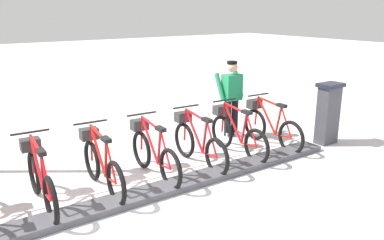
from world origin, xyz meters
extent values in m
plane|color=silver|center=(0.00, 0.00, 0.00)|extent=(60.00, 60.00, 0.00)
cube|color=#47474C|center=(0.00, 0.00, 0.05)|extent=(0.44, 8.09, 0.10)
cube|color=#38383D|center=(0.05, -4.54, 0.60)|extent=(0.28, 0.44, 1.20)
cube|color=#194C8C|center=(0.20, -4.54, 0.95)|extent=(0.03, 0.30, 0.40)
cube|color=black|center=(0.05, -4.54, 1.24)|extent=(0.36, 0.52, 0.08)
torus|color=black|center=(0.03, -3.42, 0.33)|extent=(0.67, 0.10, 0.67)
torus|color=black|center=(1.07, -3.47, 0.33)|extent=(0.67, 0.10, 0.67)
cylinder|color=red|center=(0.73, -3.46, 0.61)|extent=(0.60, 0.07, 0.70)
cylinder|color=red|center=(0.39, -3.44, 0.58)|extent=(0.16, 0.05, 0.61)
cylinder|color=red|center=(0.67, -3.45, 0.92)|extent=(0.69, 0.07, 0.11)
cylinder|color=red|center=(0.24, -3.43, 0.31)|extent=(0.43, 0.05, 0.09)
cylinder|color=red|center=(0.18, -3.43, 0.61)|extent=(0.33, 0.05, 0.56)
cylinder|color=red|center=(1.04, -3.47, 0.64)|extent=(0.10, 0.04, 0.62)
cube|color=black|center=(0.33, -3.44, 0.91)|extent=(0.22, 0.11, 0.06)
cylinder|color=black|center=(1.01, -3.47, 1.00)|extent=(0.06, 0.54, 0.03)
cube|color=#2D2D2D|center=(1.12, -3.47, 0.78)|extent=(0.21, 0.29, 0.18)
torus|color=black|center=(0.03, -2.51, 0.33)|extent=(0.67, 0.10, 0.67)
torus|color=black|center=(1.07, -2.56, 0.33)|extent=(0.67, 0.10, 0.67)
cylinder|color=red|center=(0.73, -2.54, 0.61)|extent=(0.60, 0.07, 0.70)
cylinder|color=red|center=(0.39, -2.53, 0.58)|extent=(0.16, 0.05, 0.61)
cylinder|color=red|center=(0.67, -2.54, 0.92)|extent=(0.69, 0.07, 0.11)
cylinder|color=red|center=(0.24, -2.52, 0.31)|extent=(0.43, 0.05, 0.09)
cylinder|color=red|center=(0.18, -2.52, 0.61)|extent=(0.33, 0.05, 0.56)
cylinder|color=red|center=(1.04, -2.56, 0.64)|extent=(0.10, 0.04, 0.62)
cube|color=black|center=(0.33, -2.53, 0.91)|extent=(0.22, 0.11, 0.06)
cylinder|color=black|center=(1.01, -2.56, 1.00)|extent=(0.06, 0.54, 0.03)
cube|color=#2D2D2D|center=(1.12, -2.56, 0.78)|extent=(0.21, 0.29, 0.18)
torus|color=black|center=(0.03, -1.60, 0.33)|extent=(0.67, 0.10, 0.67)
torus|color=black|center=(1.07, -1.65, 0.33)|extent=(0.67, 0.10, 0.67)
cylinder|color=red|center=(0.73, -1.63, 0.61)|extent=(0.60, 0.07, 0.70)
cylinder|color=red|center=(0.39, -1.62, 0.58)|extent=(0.16, 0.05, 0.61)
cylinder|color=red|center=(0.67, -1.63, 0.92)|extent=(0.69, 0.07, 0.11)
cylinder|color=red|center=(0.24, -1.61, 0.31)|extent=(0.43, 0.05, 0.09)
cylinder|color=red|center=(0.18, -1.61, 0.61)|extent=(0.33, 0.05, 0.56)
cylinder|color=red|center=(1.04, -1.65, 0.64)|extent=(0.10, 0.04, 0.62)
cube|color=black|center=(0.33, -1.61, 0.91)|extent=(0.22, 0.11, 0.06)
cylinder|color=black|center=(1.01, -1.64, 1.00)|extent=(0.06, 0.54, 0.03)
cube|color=#2D2D2D|center=(1.12, -1.65, 0.78)|extent=(0.21, 0.29, 0.18)
torus|color=black|center=(0.03, -0.69, 0.33)|extent=(0.67, 0.10, 0.67)
torus|color=black|center=(1.07, -0.73, 0.33)|extent=(0.67, 0.10, 0.67)
cylinder|color=red|center=(0.73, -0.72, 0.61)|extent=(0.60, 0.07, 0.70)
cylinder|color=red|center=(0.39, -0.70, 0.58)|extent=(0.16, 0.05, 0.61)
cylinder|color=red|center=(0.67, -0.72, 0.92)|extent=(0.69, 0.07, 0.11)
cylinder|color=red|center=(0.24, -0.70, 0.31)|extent=(0.43, 0.05, 0.09)
cylinder|color=red|center=(0.18, -0.70, 0.61)|extent=(0.33, 0.05, 0.56)
cylinder|color=red|center=(1.04, -0.73, 0.64)|extent=(0.10, 0.04, 0.62)
cube|color=black|center=(0.33, -0.70, 0.91)|extent=(0.22, 0.11, 0.06)
cylinder|color=black|center=(1.01, -0.73, 1.00)|extent=(0.06, 0.54, 0.03)
cube|color=#2D2D2D|center=(1.12, -0.74, 0.78)|extent=(0.21, 0.29, 0.18)
torus|color=black|center=(0.03, 0.22, 0.33)|extent=(0.67, 0.10, 0.67)
torus|color=black|center=(1.07, 0.18, 0.33)|extent=(0.67, 0.10, 0.67)
cylinder|color=red|center=(0.73, 0.19, 0.61)|extent=(0.60, 0.07, 0.70)
cylinder|color=red|center=(0.39, 0.21, 0.58)|extent=(0.16, 0.05, 0.61)
cylinder|color=red|center=(0.67, 0.19, 0.92)|extent=(0.69, 0.07, 0.11)
cylinder|color=red|center=(0.24, 0.21, 0.31)|extent=(0.43, 0.05, 0.09)
cylinder|color=red|center=(0.18, 0.22, 0.61)|extent=(0.33, 0.05, 0.56)
cylinder|color=red|center=(1.04, 0.18, 0.64)|extent=(0.10, 0.04, 0.62)
cube|color=black|center=(0.33, 0.21, 0.91)|extent=(0.22, 0.11, 0.06)
cylinder|color=black|center=(1.01, 0.18, 1.00)|extent=(0.06, 0.54, 0.03)
cube|color=#2D2D2D|center=(1.12, 0.17, 0.78)|extent=(0.21, 0.29, 0.18)
torus|color=black|center=(0.03, 1.13, 0.33)|extent=(0.67, 0.10, 0.67)
torus|color=black|center=(1.07, 1.09, 0.33)|extent=(0.67, 0.10, 0.67)
cylinder|color=red|center=(0.73, 1.10, 0.61)|extent=(0.60, 0.07, 0.70)
cylinder|color=red|center=(0.39, 1.12, 0.58)|extent=(0.16, 0.05, 0.61)
cylinder|color=red|center=(0.67, 1.11, 0.92)|extent=(0.69, 0.07, 0.11)
cylinder|color=red|center=(0.24, 1.13, 0.31)|extent=(0.43, 0.05, 0.09)
cylinder|color=red|center=(0.18, 1.13, 0.61)|extent=(0.33, 0.05, 0.56)
cylinder|color=red|center=(1.04, 1.09, 0.64)|extent=(0.10, 0.04, 0.62)
cube|color=black|center=(0.33, 1.12, 0.91)|extent=(0.22, 0.11, 0.06)
cylinder|color=black|center=(1.01, 1.09, 1.00)|extent=(0.06, 0.54, 0.03)
cube|color=#2D2D2D|center=(1.12, 1.09, 0.78)|extent=(0.21, 0.29, 0.18)
cube|color=white|center=(1.63, -3.11, 0.05)|extent=(0.26, 0.12, 0.10)
cube|color=white|center=(1.51, -3.32, 0.05)|extent=(0.26, 0.12, 0.10)
cylinder|color=black|center=(1.57, -3.12, 0.43)|extent=(0.15, 0.15, 0.82)
cylinder|color=black|center=(1.57, -3.32, 0.43)|extent=(0.15, 0.15, 0.82)
cube|color=#1F8751|center=(1.57, -3.22, 1.10)|extent=(0.27, 0.41, 0.56)
cylinder|color=#1F8751|center=(1.68, -2.96, 1.13)|extent=(0.34, 0.11, 0.57)
cylinder|color=#1F8751|center=(1.66, -3.48, 1.13)|extent=(0.34, 0.11, 0.57)
sphere|color=tan|center=(1.57, -3.22, 1.53)|extent=(0.22, 0.22, 0.22)
cylinder|color=black|center=(1.59, -3.22, 1.63)|extent=(0.22, 0.22, 0.06)
camera|label=1|loc=(-4.82, 2.26, 2.73)|focal=36.88mm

